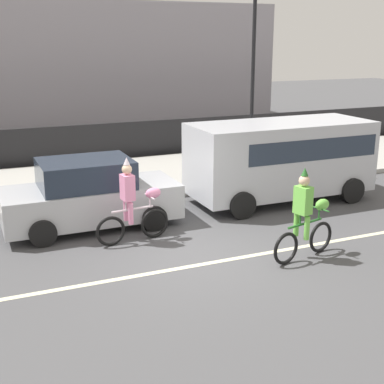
% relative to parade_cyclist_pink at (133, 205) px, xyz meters
% --- Properties ---
extents(ground_plane, '(80.00, 80.00, 0.00)m').
position_rel_parade_cyclist_pink_xyz_m(ground_plane, '(1.00, -1.26, -0.84)').
color(ground_plane, '#4C4C4F').
extents(road_centre_line, '(36.00, 0.14, 0.01)m').
position_rel_parade_cyclist_pink_xyz_m(road_centre_line, '(1.00, -1.76, -0.84)').
color(road_centre_line, beige).
rests_on(road_centre_line, ground).
extents(sidewalk_curb, '(60.00, 5.00, 0.15)m').
position_rel_parade_cyclist_pink_xyz_m(sidewalk_curb, '(1.00, 5.24, -0.77)').
color(sidewalk_curb, '#ADAAA3').
rests_on(sidewalk_curb, ground).
extents(fence_line, '(40.00, 0.08, 1.40)m').
position_rel_parade_cyclist_pink_xyz_m(fence_line, '(1.00, 8.14, -0.14)').
color(fence_line, black).
rests_on(fence_line, ground).
extents(parade_cyclist_pink, '(1.72, 0.50, 1.92)m').
position_rel_parade_cyclist_pink_xyz_m(parade_cyclist_pink, '(0.00, 0.00, 0.00)').
color(parade_cyclist_pink, black).
rests_on(parade_cyclist_pink, ground).
extents(parade_cyclist_lime, '(1.69, 0.59, 1.92)m').
position_rel_parade_cyclist_pink_xyz_m(parade_cyclist_lime, '(2.92, -2.26, 0.00)').
color(parade_cyclist_lime, black).
rests_on(parade_cyclist_lime, ground).
extents(parked_van_silver, '(5.00, 2.22, 2.18)m').
position_rel_parade_cyclist_pink_xyz_m(parked_van_silver, '(4.72, 1.44, 0.44)').
color(parked_van_silver, silver).
rests_on(parked_van_silver, ground).
extents(parked_car_silver, '(4.10, 1.92, 1.64)m').
position_rel_parade_cyclist_pink_xyz_m(parked_car_silver, '(-0.65, 1.35, -0.06)').
color(parked_car_silver, '#B7BABF').
rests_on(parked_car_silver, ground).
extents(street_lamp_post, '(0.36, 0.36, 5.86)m').
position_rel_parade_cyclist_pink_xyz_m(street_lamp_post, '(5.45, 4.50, 3.15)').
color(street_lamp_post, black).
rests_on(street_lamp_post, sidewalk_curb).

